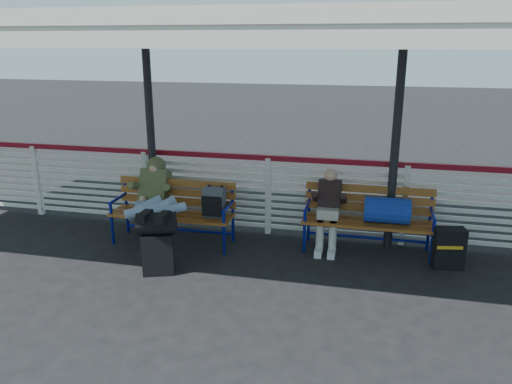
% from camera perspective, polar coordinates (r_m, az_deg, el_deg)
% --- Properties ---
extents(ground, '(60.00, 60.00, 0.00)m').
position_cam_1_polar(ground, '(6.12, -2.32, -11.08)').
color(ground, black).
rests_on(ground, ground).
extents(fence, '(12.08, 0.08, 1.24)m').
position_cam_1_polar(fence, '(7.58, 1.40, -0.06)').
color(fence, silver).
rests_on(fence, ground).
extents(canopy, '(12.60, 3.60, 3.16)m').
position_cam_1_polar(canopy, '(6.25, -0.46, 18.47)').
color(canopy, silver).
rests_on(canopy, ground).
extents(luggage_stack, '(0.56, 0.42, 0.82)m').
position_cam_1_polar(luggage_stack, '(6.46, -11.20, -5.48)').
color(luggage_stack, black).
rests_on(luggage_stack, ground).
extents(bench_left, '(1.80, 0.56, 0.92)m').
position_cam_1_polar(bench_left, '(7.32, -8.22, -1.50)').
color(bench_left, '#98551D').
rests_on(bench_left, ground).
extents(bench_right, '(1.80, 0.56, 0.92)m').
position_cam_1_polar(bench_right, '(7.11, 13.79, -2.21)').
color(bench_right, '#98551D').
rests_on(bench_right, ground).
extents(traveler_man, '(0.94, 1.64, 0.77)m').
position_cam_1_polar(traveler_man, '(7.09, -11.63, -1.26)').
color(traveler_man, '#8EA8BF').
rests_on(traveler_man, ground).
extents(companion_person, '(0.32, 0.66, 1.15)m').
position_cam_1_polar(companion_person, '(7.12, 8.28, -1.90)').
color(companion_person, '#B4B0A3').
rests_on(companion_person, ground).
extents(suitcase_side, '(0.43, 0.31, 0.55)m').
position_cam_1_polar(suitcase_side, '(7.02, 21.12, -6.00)').
color(suitcase_side, black).
rests_on(suitcase_side, ground).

